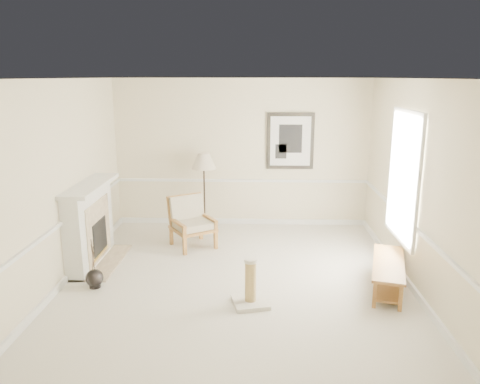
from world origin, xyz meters
The scene contains 8 objects.
ground centered at (0.00, 0.00, 0.00)m, with size 5.50×5.50×0.00m, color silver.
room centered at (0.14, 0.08, 1.87)m, with size 5.04×5.54×2.92m.
fireplace centered at (-2.34, 0.60, 0.64)m, with size 0.64×1.64×1.31m.
floor_vase centered at (-2.00, -0.31, 0.13)m, with size 0.25×0.25×0.74m.
armchair centered at (-0.87, 1.46, 0.48)m, with size 0.94×0.96×0.88m.
floor_lamp centered at (-0.72, 2.40, 1.31)m, with size 0.57×0.57×1.50m.
bench centered at (2.15, -0.21, 0.27)m, with size 0.78×1.46×0.40m.
scratching_post centered at (0.22, -0.75, 0.20)m, with size 0.54×0.54×0.64m.
Camera 1 is at (0.26, -6.39, 2.93)m, focal length 35.00 mm.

